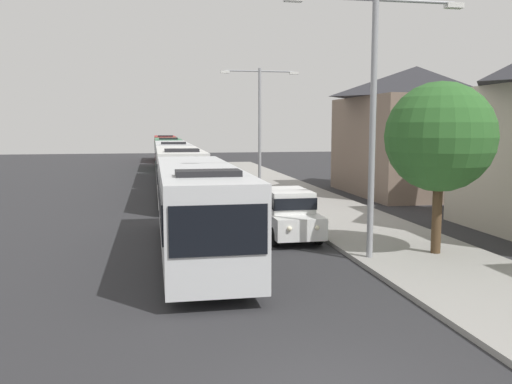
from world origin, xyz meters
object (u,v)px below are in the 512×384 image
(bus_rear, at_px, (165,147))
(roadside_tree, at_px, (440,137))
(bus_middle, at_px, (172,160))
(streetlamp_near, at_px, (373,99))
(bus_lead, at_px, (198,207))
(white_suv, at_px, (288,212))
(bus_fourth_in_line, at_px, (168,152))
(streetlamp_mid, at_px, (260,117))
(bus_second_in_line, at_px, (179,173))

(bus_rear, height_order, roadside_tree, roadside_tree)
(bus_middle, distance_m, streetlamp_near, 27.73)
(bus_lead, relative_size, bus_middle, 0.99)
(white_suv, bearing_deg, bus_lead, -146.61)
(bus_fourth_in_line, xyz_separation_m, streetlamp_mid, (5.40, -20.86, 3.27))
(roadside_tree, bearing_deg, streetlamp_near, -176.49)
(bus_lead, bearing_deg, bus_middle, 90.00)
(bus_middle, bearing_deg, white_suv, -80.76)
(bus_middle, relative_size, streetlamp_near, 1.44)
(bus_middle, bearing_deg, bus_second_in_line, -90.00)
(bus_second_in_line, distance_m, roadside_tree, 17.02)
(white_suv, relative_size, streetlamp_near, 0.55)
(bus_lead, height_order, bus_rear, same)
(bus_rear, distance_m, streetlamp_near, 52.71)
(streetlamp_mid, bearing_deg, roadside_tree, -82.61)
(bus_middle, bearing_deg, bus_fourth_in_line, 90.00)
(streetlamp_mid, bearing_deg, bus_fourth_in_line, 104.51)
(bus_fourth_in_line, height_order, white_suv, bus_fourth_in_line)
(bus_lead, distance_m, streetlamp_near, 6.70)
(bus_lead, relative_size, streetlamp_mid, 1.50)
(white_suv, bearing_deg, bus_second_in_line, 108.80)
(white_suv, relative_size, roadside_tree, 0.80)
(bus_second_in_line, distance_m, bus_middle, 11.88)
(bus_fourth_in_line, distance_m, streetlamp_near, 40.11)
(bus_middle, bearing_deg, bus_rear, 90.00)
(bus_fourth_in_line, xyz_separation_m, white_suv, (3.70, -35.36, -0.66))
(bus_fourth_in_line, distance_m, streetlamp_mid, 21.80)
(bus_middle, bearing_deg, bus_lead, -90.00)
(streetlamp_mid, bearing_deg, white_suv, -96.69)
(bus_fourth_in_line, bearing_deg, bus_middle, -90.00)
(bus_lead, relative_size, white_suv, 2.59)
(bus_middle, height_order, streetlamp_mid, streetlamp_mid)
(bus_second_in_line, xyz_separation_m, white_suv, (3.70, -10.86, -0.66))
(bus_lead, relative_size, streetlamp_near, 1.42)
(bus_middle, xyz_separation_m, bus_fourth_in_line, (-0.00, 12.62, -0.00))
(bus_middle, xyz_separation_m, streetlamp_mid, (5.40, -8.24, 3.27))
(bus_middle, relative_size, bus_fourth_in_line, 1.13)
(bus_rear, bearing_deg, bus_middle, -90.00)
(bus_rear, relative_size, white_suv, 2.30)
(bus_rear, distance_m, streetlamp_mid, 34.17)
(bus_lead, relative_size, roadside_tree, 2.08)
(bus_lead, height_order, bus_second_in_line, same)
(bus_lead, xyz_separation_m, streetlamp_near, (5.40, -1.79, 3.53))
(bus_lead, height_order, bus_middle, same)
(white_suv, bearing_deg, bus_rear, 94.40)
(roadside_tree, bearing_deg, streetlamp_mid, 97.39)
(streetlamp_mid, distance_m, roadside_tree, 18.76)
(bus_lead, bearing_deg, roadside_tree, -11.87)
(bus_lead, xyz_separation_m, bus_middle, (0.00, 25.18, 0.00))
(bus_middle, height_order, white_suv, bus_middle)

